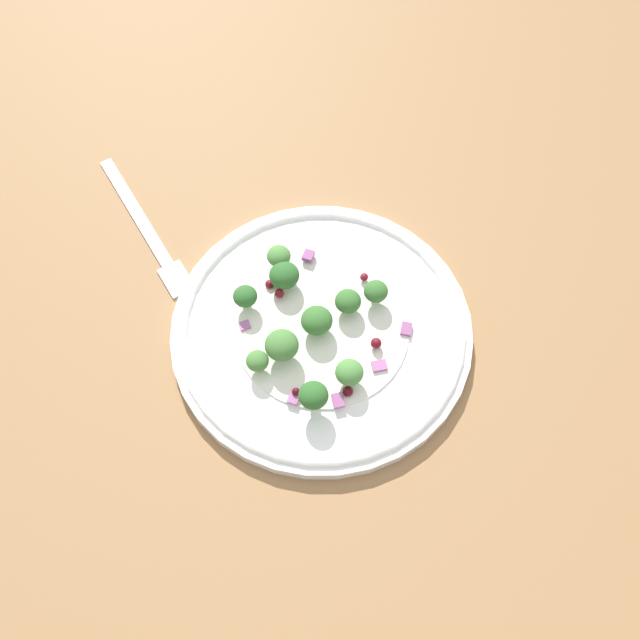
{
  "coord_description": "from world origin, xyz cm",
  "views": [
    {
      "loc": [
        -0.14,
        33.52,
        60.63
      ],
      "look_at": [
        2.84,
        2.65,
        2.7
      ],
      "focal_mm": 41.81,
      "sensor_mm": 36.0,
      "label": 1
    }
  ],
  "objects_px": {
    "broccoli_floret_0": "(277,256)",
    "broccoli_floret_1": "(374,292)",
    "broccoli_floret_2": "(346,301)",
    "plate": "(320,330)",
    "fork": "(147,232)"
  },
  "relations": [
    {
      "from": "broccoli_floret_0",
      "to": "broccoli_floret_1",
      "type": "relative_size",
      "value": 1.01
    },
    {
      "from": "fork",
      "to": "broccoli_floret_2",
      "type": "bearing_deg",
      "value": 159.83
    },
    {
      "from": "broccoli_floret_0",
      "to": "broccoli_floret_1",
      "type": "bearing_deg",
      "value": 163.12
    },
    {
      "from": "plate",
      "to": "fork",
      "type": "bearing_deg",
      "value": -27.71
    },
    {
      "from": "broccoli_floret_0",
      "to": "fork",
      "type": "xyz_separation_m",
      "value": [
        0.14,
        -0.04,
        -0.03
      ]
    },
    {
      "from": "fork",
      "to": "broccoli_floret_0",
      "type": "bearing_deg",
      "value": 165.42
    },
    {
      "from": "fork",
      "to": "plate",
      "type": "bearing_deg",
      "value": 152.29
    },
    {
      "from": "broccoli_floret_0",
      "to": "plate",
      "type": "bearing_deg",
      "value": 127.14
    },
    {
      "from": "broccoli_floret_1",
      "to": "fork",
      "type": "height_order",
      "value": "broccoli_floret_1"
    },
    {
      "from": "broccoli_floret_2",
      "to": "broccoli_floret_0",
      "type": "bearing_deg",
      "value": -30.3
    },
    {
      "from": "broccoli_floret_1",
      "to": "broccoli_floret_2",
      "type": "distance_m",
      "value": 0.03
    },
    {
      "from": "broccoli_floret_2",
      "to": "plate",
      "type": "bearing_deg",
      "value": 43.32
    },
    {
      "from": "plate",
      "to": "broccoli_floret_1",
      "type": "bearing_deg",
      "value": -145.18
    },
    {
      "from": "broccoli_floret_1",
      "to": "broccoli_floret_2",
      "type": "height_order",
      "value": "broccoli_floret_1"
    },
    {
      "from": "broccoli_floret_1",
      "to": "broccoli_floret_0",
      "type": "bearing_deg",
      "value": -16.88
    }
  ]
}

